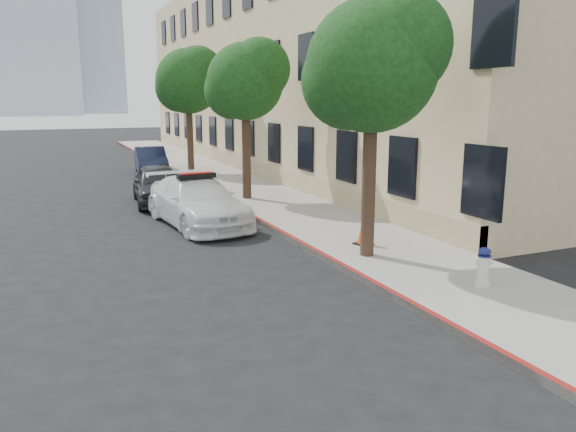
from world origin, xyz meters
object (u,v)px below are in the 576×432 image
(police_car, at_px, (197,201))
(parked_car_mid, at_px, (158,184))
(parked_car_far, at_px, (151,160))
(fire_hydrant, at_px, (483,267))
(traffic_cone, at_px, (363,230))

(police_car, xyz_separation_m, parked_car_mid, (-0.39, 3.84, -0.01))
(parked_car_mid, height_order, parked_car_far, parked_car_mid)
(fire_hydrant, relative_size, traffic_cone, 1.04)
(parked_car_mid, relative_size, traffic_cone, 5.53)
(parked_car_far, bearing_deg, fire_hydrant, -77.50)
(police_car, xyz_separation_m, traffic_cone, (2.93, -4.31, -0.18))
(police_car, bearing_deg, parked_car_mid, 89.57)
(parked_car_mid, distance_m, parked_car_far, 8.26)
(police_car, bearing_deg, traffic_cone, -62.05)
(police_car, relative_size, traffic_cone, 6.82)
(parked_car_far, bearing_deg, traffic_cone, -77.50)
(police_car, relative_size, fire_hydrant, 6.58)
(parked_car_mid, xyz_separation_m, traffic_cone, (3.32, -8.15, -0.17))
(parked_car_mid, xyz_separation_m, parked_car_far, (1.20, 8.17, -0.04))
(parked_car_mid, height_order, traffic_cone, parked_car_mid)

